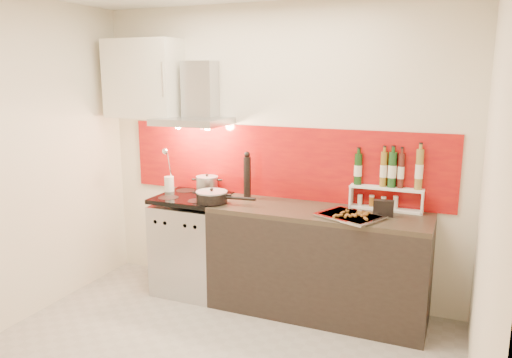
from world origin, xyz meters
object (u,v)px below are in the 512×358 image
at_px(stock_pot, 207,184).
at_px(pepper_mill, 247,176).
at_px(counter, 318,262).
at_px(baking_tray, 350,216).
at_px(saute_pan, 212,197).
at_px(range_stove, 193,245).

bearing_deg(stock_pot, pepper_mill, -3.44).
bearing_deg(counter, baking_tray, -23.40).
bearing_deg(stock_pot, saute_pan, -54.72).
bearing_deg(range_stove, baking_tray, -4.50).
xyz_separation_m(range_stove, pepper_mill, (0.49, 0.15, 0.66)).
bearing_deg(stock_pot, range_stove, -112.43).
distance_m(stock_pot, baking_tray, 1.44).
bearing_deg(saute_pan, pepper_mill, 53.91).
relative_size(stock_pot, pepper_mill, 0.49).
bearing_deg(saute_pan, stock_pot, 125.28).
bearing_deg(counter, stock_pot, 171.53).
height_order(stock_pot, baking_tray, stock_pot).
distance_m(counter, saute_pan, 1.05).
height_order(counter, pepper_mill, pepper_mill).
relative_size(range_stove, baking_tray, 1.61).
bearing_deg(range_stove, counter, 0.23).
relative_size(stock_pot, baking_tray, 0.36).
distance_m(saute_pan, baking_tray, 1.19).
relative_size(counter, baking_tray, 3.18).
bearing_deg(saute_pan, baking_tray, 0.78).
bearing_deg(counter, saute_pan, -171.44).
relative_size(range_stove, counter, 0.51).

